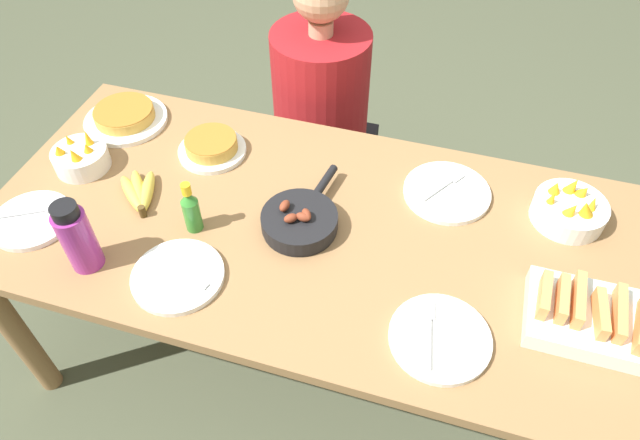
{
  "coord_description": "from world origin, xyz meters",
  "views": [
    {
      "loc": [
        0.3,
        -1.0,
        1.88
      ],
      "look_at": [
        0.0,
        0.0,
        0.74
      ],
      "focal_mm": 32.0,
      "sensor_mm": 36.0,
      "label": 1
    }
  ],
  "objects": [
    {
      "name": "ground_plane",
      "position": [
        0.0,
        0.0,
        0.0
      ],
      "size": [
        14.0,
        14.0,
        0.0
      ],
      "primitive_type": "plane",
      "color": "#474C38"
    },
    {
      "name": "empty_plate_near_front",
      "position": [
        0.37,
        -0.26,
        0.72
      ],
      "size": [
        0.24,
        0.24,
        0.02
      ],
      "color": "white",
      "rests_on": "dining_table"
    },
    {
      "name": "frittata_plate_side",
      "position": [
        -0.41,
        0.2,
        0.73
      ],
      "size": [
        0.21,
        0.21,
        0.06
      ],
      "color": "white",
      "rests_on": "dining_table"
    },
    {
      "name": "empty_plate_mid_edge",
      "position": [
        -0.77,
        -0.21,
        0.72
      ],
      "size": [
        0.22,
        0.22,
        0.02
      ],
      "color": "white",
      "rests_on": "dining_table"
    },
    {
      "name": "hot_sauce_bottle",
      "position": [
        -0.33,
        -0.1,
        0.78
      ],
      "size": [
        0.05,
        0.05,
        0.16
      ],
      "color": "#337F2D",
      "rests_on": "dining_table"
    },
    {
      "name": "melon_tray",
      "position": [
        0.69,
        -0.12,
        0.74
      ],
      "size": [
        0.27,
        0.21,
        0.1
      ],
      "color": "silver",
      "rests_on": "dining_table"
    },
    {
      "name": "person_figure",
      "position": [
        -0.21,
        0.69,
        0.45
      ],
      "size": [
        0.39,
        0.39,
        1.12
      ],
      "color": "black",
      "rests_on": "ground_plane"
    },
    {
      "name": "empty_plate_far_left",
      "position": [
        -0.3,
        -0.27,
        0.72
      ],
      "size": [
        0.24,
        0.24,
        0.02
      ],
      "color": "white",
      "rests_on": "dining_table"
    },
    {
      "name": "water_bottle",
      "position": [
        -0.54,
        -0.29,
        0.81
      ],
      "size": [
        0.08,
        0.08,
        0.21
      ],
      "color": "#992D89",
      "rests_on": "dining_table"
    },
    {
      "name": "empty_plate_far_right",
      "position": [
        0.31,
        0.23,
        0.72
      ],
      "size": [
        0.25,
        0.25,
        0.02
      ],
      "color": "white",
      "rests_on": "dining_table"
    },
    {
      "name": "fruit_bowl_citrus",
      "position": [
        -0.76,
        0.03,
        0.74
      ],
      "size": [
        0.16,
        0.16,
        0.11
      ],
      "color": "white",
      "rests_on": "dining_table"
    },
    {
      "name": "frittata_plate_center",
      "position": [
        -0.75,
        0.26,
        0.73
      ],
      "size": [
        0.27,
        0.27,
        0.05
      ],
      "color": "white",
      "rests_on": "dining_table"
    },
    {
      "name": "fruit_bowl_mango",
      "position": [
        0.65,
        0.23,
        0.75
      ],
      "size": [
        0.2,
        0.2,
        0.12
      ],
      "color": "white",
      "rests_on": "dining_table"
    },
    {
      "name": "skillet",
      "position": [
        -0.05,
        -0.02,
        0.74
      ],
      "size": [
        0.21,
        0.33,
        0.08
      ],
      "rotation": [
        0.0,
        0.0,
        1.42
      ],
      "color": "black",
      "rests_on": "dining_table"
    },
    {
      "name": "banana_bunch",
      "position": [
        -0.53,
        -0.04,
        0.73
      ],
      "size": [
        0.16,
        0.18,
        0.04
      ],
      "color": "gold",
      "rests_on": "dining_table"
    },
    {
      "name": "dining_table",
      "position": [
        0.0,
        0.0,
        0.62
      ],
      "size": [
        1.88,
        0.87,
        0.71
      ],
      "color": "olive",
      "rests_on": "ground_plane"
    }
  ]
}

